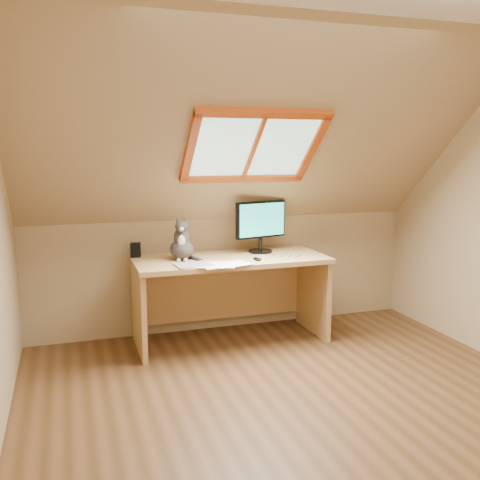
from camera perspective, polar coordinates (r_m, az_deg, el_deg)
name	(u,v)px	position (r m, az deg, el deg)	size (l,w,h in m)	color
ground	(309,414)	(3.47, 7.38, -17.96)	(3.50, 3.50, 0.00)	brown
room_shell	(322,181)	(3.00, 8.73, 6.27)	(3.52, 3.52, 2.41)	#A18660
desk	(228,281)	(4.53, -1.29, -4.43)	(1.59, 0.69, 0.72)	tan
monitor	(261,223)	(4.59, 2.24, 1.82)	(0.48, 0.20, 0.44)	black
cat	(182,244)	(4.33, -6.24, -0.46)	(0.23, 0.26, 0.35)	#47413F
desk_speaker	(136,250)	(4.50, -11.08, -1.06)	(0.08, 0.08, 0.12)	black
graphics_tablet	(194,265)	(4.11, -4.96, -2.66)	(0.28, 0.20, 0.01)	#B2B2B7
mouse	(257,259)	(4.28, 1.85, -2.03)	(0.05, 0.09, 0.03)	black
papers	(223,264)	(4.14, -1.77, -2.58)	(0.35, 0.30, 0.01)	white
cables	(276,257)	(4.43, 3.88, -1.78)	(0.51, 0.26, 0.01)	silver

